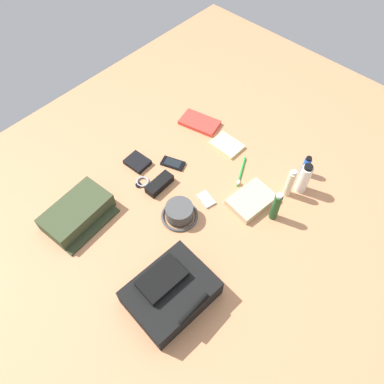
{
  "coord_description": "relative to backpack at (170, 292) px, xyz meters",
  "views": [
    {
      "loc": [
        0.71,
        0.65,
        1.43
      ],
      "look_at": [
        0.0,
        0.0,
        0.04
      ],
      "focal_mm": 35.09,
      "sensor_mm": 36.0,
      "label": 1
    }
  ],
  "objects": [
    {
      "name": "cell_phone",
      "position": [
        -0.48,
        -0.46,
        -0.05
      ],
      "size": [
        0.09,
        0.13,
        0.01
      ],
      "color": "black",
      "rests_on": "ground_plane"
    },
    {
      "name": "bucket_hat",
      "position": [
        -0.29,
        -0.23,
        -0.02
      ],
      "size": [
        0.16,
        0.16,
        0.07
      ],
      "color": "#454545",
      "rests_on": "ground_plane"
    },
    {
      "name": "shampoo_bottle",
      "position": [
        -0.56,
        0.08,
        0.03
      ],
      "size": [
        0.03,
        0.03,
        0.17
      ],
      "color": "#19471E",
      "rests_on": "ground_plane"
    },
    {
      "name": "toothpaste_tube",
      "position": [
        -0.77,
        0.08,
        0.03
      ],
      "size": [
        0.05,
        0.05,
        0.17
      ],
      "color": "white",
      "rests_on": "ground_plane"
    },
    {
      "name": "lotion_bottle",
      "position": [
        -0.71,
        0.05,
        0.02
      ],
      "size": [
        0.03,
        0.03,
        0.16
      ],
      "color": "beige",
      "rests_on": "ground_plane"
    },
    {
      "name": "wristwatch",
      "position": [
        -0.3,
        -0.48,
        -0.05
      ],
      "size": [
        0.07,
        0.06,
        0.01
      ],
      "color": "#99999E",
      "rests_on": "ground_plane"
    },
    {
      "name": "backpack",
      "position": [
        0.0,
        0.0,
        0.0
      ],
      "size": [
        0.33,
        0.27,
        0.13
      ],
      "color": "black",
      "rests_on": "ground_plane"
    },
    {
      "name": "notepad",
      "position": [
        -0.75,
        -0.34,
        -0.05
      ],
      "size": [
        0.11,
        0.15,
        0.02
      ],
      "primitive_type": "cube",
      "rotation": [
        0.0,
        0.0,
        -0.01
      ],
      "color": "beige",
      "rests_on": "ground_plane"
    },
    {
      "name": "sunglasses_case",
      "position": [
        -0.34,
        -0.41,
        -0.03
      ],
      "size": [
        0.14,
        0.06,
        0.04
      ],
      "primitive_type": "cube",
      "rotation": [
        0.0,
        0.0,
        0.03
      ],
      "color": "black",
      "rests_on": "ground_plane"
    },
    {
      "name": "folded_towel",
      "position": [
        -0.56,
        -0.04,
        -0.04
      ],
      "size": [
        0.22,
        0.16,
        0.04
      ],
      "primitive_type": "cube",
      "rotation": [
        0.0,
        0.0,
        -0.13
      ],
      "color": "#C6B289",
      "rests_on": "ground_plane"
    },
    {
      "name": "media_player",
      "position": [
        -0.43,
        -0.2,
        -0.05
      ],
      "size": [
        0.07,
        0.09,
        0.01
      ],
      "color": "#B7B7BC",
      "rests_on": "ground_plane"
    },
    {
      "name": "deodorant_spray",
      "position": [
        -0.86,
        0.04,
        0.0
      ],
      "size": [
        0.03,
        0.03,
        0.12
      ],
      "color": "blue",
      "rests_on": "ground_plane"
    },
    {
      "name": "paperback_novel",
      "position": [
        -0.77,
        -0.54,
        -0.05
      ],
      "size": [
        0.16,
        0.22,
        0.02
      ],
      "color": "red",
      "rests_on": "ground_plane"
    },
    {
      "name": "toothbrush",
      "position": [
        -0.66,
        -0.18,
        -0.05
      ],
      "size": [
        0.17,
        0.09,
        0.02
      ],
      "color": "#198C33",
      "rests_on": "ground_plane"
    },
    {
      "name": "toiletry_pouch",
      "position": [
        0.02,
        -0.55,
        -0.02
      ],
      "size": [
        0.31,
        0.23,
        0.08
      ],
      "color": "#384228",
      "rests_on": "ground_plane"
    },
    {
      "name": "ground_plane",
      "position": [
        -0.4,
        -0.26,
        -0.07
      ],
      "size": [
        2.64,
        2.02,
        0.02
      ],
      "primitive_type": "cube",
      "color": "#BA7D52",
      "rests_on": "ground"
    },
    {
      "name": "wallet",
      "position": [
        -0.36,
        -0.59,
        -0.04
      ],
      "size": [
        0.1,
        0.12,
        0.02
      ],
      "primitive_type": "cube",
      "rotation": [
        0.0,
        0.0,
        0.06
      ],
      "color": "black",
      "rests_on": "ground_plane"
    }
  ]
}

